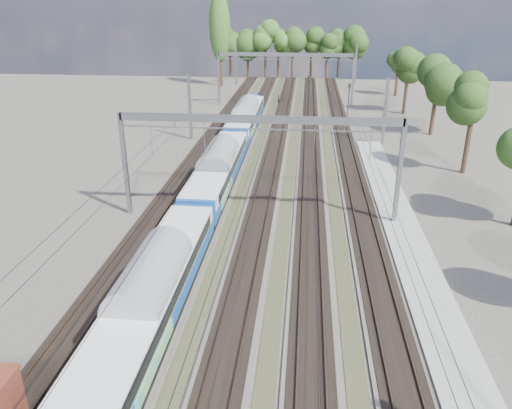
# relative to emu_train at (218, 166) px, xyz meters

# --- Properties ---
(track_bed) EXTENTS (21.00, 130.00, 0.34)m
(track_bed) POSITION_rel_emu_train_xyz_m (4.50, 9.20, -2.63)
(track_bed) COLOR #47423A
(track_bed) RESTS_ON ground
(platform) EXTENTS (3.00, 70.00, 0.30)m
(platform) POSITION_rel_emu_train_xyz_m (16.50, -15.80, -2.58)
(platform) COLOR gray
(platform) RESTS_ON ground
(catenary) EXTENTS (25.65, 130.00, 9.00)m
(catenary) POSITION_rel_emu_train_xyz_m (4.83, 16.89, 3.67)
(catenary) COLOR slate
(catenary) RESTS_ON ground
(tree_belt) EXTENTS (39.63, 100.61, 12.42)m
(tree_belt) POSITION_rel_emu_train_xyz_m (11.86, 55.41, 5.55)
(tree_belt) COLOR black
(tree_belt) RESTS_ON ground
(poplar) EXTENTS (4.40, 4.40, 19.04)m
(poplar) POSITION_rel_emu_train_xyz_m (-10.00, 62.20, 9.16)
(poplar) COLOR black
(poplar) RESTS_ON ground
(emu_train) EXTENTS (3.18, 67.10, 4.64)m
(emu_train) POSITION_rel_emu_train_xyz_m (0.00, 0.00, 0.00)
(emu_train) COLOR black
(emu_train) RESTS_ON ground
(worker) EXTENTS (0.50, 0.65, 1.62)m
(worker) POSITION_rel_emu_train_xyz_m (3.36, 43.86, -1.92)
(worker) COLOR black
(worker) RESTS_ON ground
(signal_near) EXTENTS (0.45, 0.41, 6.39)m
(signal_near) POSITION_rel_emu_train_xyz_m (8.60, 34.86, 1.31)
(signal_near) COLOR black
(signal_near) RESTS_ON ground
(signal_far) EXTENTS (0.35, 0.32, 5.65)m
(signal_far) POSITION_rel_emu_train_xyz_m (14.67, 32.19, 0.84)
(signal_far) COLOR black
(signal_far) RESTS_ON ground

